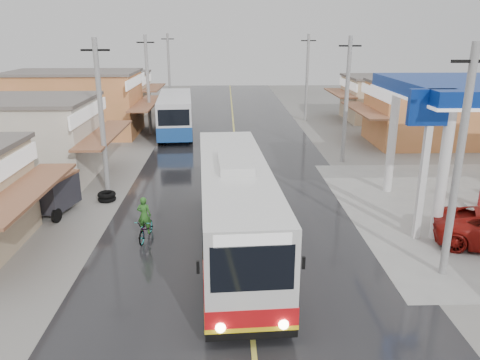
{
  "coord_description": "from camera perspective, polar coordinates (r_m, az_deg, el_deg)",
  "views": [
    {
      "loc": [
        -0.7,
        -14.68,
        8.32
      ],
      "look_at": [
        -0.11,
        4.48,
        2.16
      ],
      "focal_mm": 35.0,
      "sensor_mm": 36.0,
      "label": 1
    }
  ],
  "objects": [
    {
      "name": "ground",
      "position": [
        16.89,
        0.87,
        -11.71
      ],
      "size": [
        120.0,
        120.0,
        0.0
      ],
      "primitive_type": "plane",
      "color": "slate",
      "rests_on": "ground"
    },
    {
      "name": "road",
      "position": [
        30.83,
        -0.39,
        2.17
      ],
      "size": [
        12.0,
        90.0,
        0.02
      ],
      "primitive_type": "cube",
      "color": "black",
      "rests_on": "ground"
    },
    {
      "name": "centre_line",
      "position": [
        30.83,
        -0.39,
        2.19
      ],
      "size": [
        0.15,
        90.0,
        0.01
      ],
      "primitive_type": "cube",
      "color": "#D8CC4C",
      "rests_on": "road"
    },
    {
      "name": "shopfronts_left",
      "position": [
        35.9,
        -21.77,
        3.12
      ],
      "size": [
        11.0,
        44.0,
        5.2
      ],
      "primitive_type": null,
      "color": "tan",
      "rests_on": "ground"
    },
    {
      "name": "utility_poles_left",
      "position": [
        32.41,
        -12.92,
        2.47
      ],
      "size": [
        1.6,
        50.0,
        8.0
      ],
      "primitive_type": null,
      "color": "gray",
      "rests_on": "ground"
    },
    {
      "name": "utility_poles_right",
      "position": [
        31.77,
        12.34,
        2.2
      ],
      "size": [
        1.6,
        36.0,
        8.0
      ],
      "primitive_type": null,
      "color": "gray",
      "rests_on": "ground"
    },
    {
      "name": "coach_bus",
      "position": [
        18.0,
        -0.65,
        -3.32
      ],
      "size": [
        3.37,
        12.3,
        3.8
      ],
      "rotation": [
        0.0,
        0.0,
        0.06
      ],
      "color": "silver",
      "rests_on": "road"
    },
    {
      "name": "second_bus",
      "position": [
        39.27,
        -7.87,
        7.99
      ],
      "size": [
        3.38,
        9.91,
        3.23
      ],
      "rotation": [
        0.0,
        0.0,
        0.08
      ],
      "color": "silver",
      "rests_on": "road"
    },
    {
      "name": "cyclist",
      "position": [
        19.78,
        -11.44,
        -5.44
      ],
      "size": [
        0.85,
        1.86,
        1.93
      ],
      "rotation": [
        0.0,
        0.0,
        -0.13
      ],
      "color": "black",
      "rests_on": "ground"
    },
    {
      "name": "tricycle_near",
      "position": [
        23.63,
        -21.79,
        -1.34
      ],
      "size": [
        2.12,
        2.77,
        1.9
      ],
      "rotation": [
        0.0,
        0.0,
        -0.23
      ],
      "color": "#26262D",
      "rests_on": "ground"
    },
    {
      "name": "tyre_stack",
      "position": [
        24.78,
        -15.93,
        -1.95
      ],
      "size": [
        0.92,
        0.92,
        0.47
      ],
      "color": "black",
      "rests_on": "ground"
    }
  ]
}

